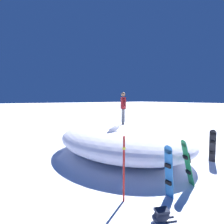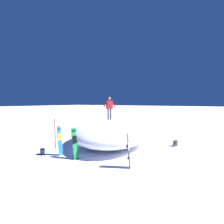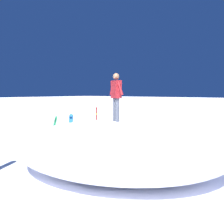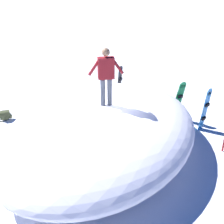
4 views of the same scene
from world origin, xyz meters
TOP-DOWN VIEW (x-y plane):
  - ground at (0.00, 0.00)m, footprint 240.00×240.00m
  - snow_mound at (-0.11, -0.06)m, footprint 7.91×8.97m
  - snowboarder_standing at (-0.16, -0.21)m, footprint 0.57×0.94m
  - snowboard_primary_upright at (-0.10, -3.79)m, footprint 0.52×0.42m
  - snowboard_secondary_upright at (2.86, -3.33)m, footprint 0.24×0.31m
  - snowboard_tertiary_upright at (-1.23, -3.86)m, footprint 0.20×0.28m
  - backpack_near at (4.16, 1.47)m, footprint 0.42×0.70m
  - backpack_far at (-2.15, -4.35)m, footprint 0.64×0.44m
  - trail_marker_pole at (-2.46, -3.22)m, footprint 0.10×0.10m

SIDE VIEW (x-z plane):
  - ground at x=0.00m, z-range 0.00..0.00m
  - backpack_far at x=-2.15m, z-range 0.00..0.32m
  - backpack_near at x=4.16m, z-range 0.01..0.39m
  - snowboard_secondary_upright at x=2.86m, z-range 0.03..1.65m
  - snow_mound at x=-0.11m, z-range 0.00..1.72m
  - snowboard_primary_upright at x=-0.10m, z-range 0.03..1.70m
  - snowboard_tertiary_upright at x=-1.23m, z-range 0.03..1.71m
  - trail_marker_pole at x=-2.46m, z-range 0.05..2.03m
  - snowboarder_standing at x=-0.16m, z-range 1.85..3.54m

